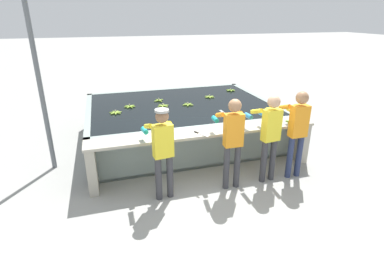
{
  "coord_description": "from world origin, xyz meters",
  "views": [
    {
      "loc": [
        -1.77,
        -4.65,
        2.94
      ],
      "look_at": [
        0.0,
        1.16,
        0.63
      ],
      "focal_mm": 28.0,
      "sensor_mm": 36.0,
      "label": 1
    }
  ],
  "objects_px": {
    "worker_1": "(233,136)",
    "banana_bunch_floating_2": "(130,106)",
    "worker_0": "(162,146)",
    "banana_bunch_floating_7": "(209,97)",
    "banana_bunch_floating_1": "(231,90)",
    "banana_bunch_floating_5": "(159,100)",
    "worker_3": "(297,127)",
    "worker_2": "(270,131)",
    "banana_bunch_floating_6": "(116,113)",
    "banana_bunch_floating_4": "(163,106)",
    "knife_0": "(199,133)",
    "banana_bunch_floating_0": "(278,114)",
    "banana_bunch_floating_3": "(188,105)",
    "support_post_left": "(41,91)",
    "banana_bunch_ledge_0": "(292,122)"
  },
  "relations": [
    {
      "from": "worker_1",
      "to": "banana_bunch_floating_2",
      "type": "relative_size",
      "value": 5.89
    },
    {
      "from": "worker_0",
      "to": "banana_bunch_floating_7",
      "type": "height_order",
      "value": "worker_0"
    },
    {
      "from": "banana_bunch_floating_1",
      "to": "banana_bunch_floating_5",
      "type": "relative_size",
      "value": 1.04
    },
    {
      "from": "worker_3",
      "to": "banana_bunch_floating_7",
      "type": "height_order",
      "value": "worker_3"
    },
    {
      "from": "worker_2",
      "to": "banana_bunch_floating_6",
      "type": "height_order",
      "value": "worker_2"
    },
    {
      "from": "worker_3",
      "to": "banana_bunch_floating_5",
      "type": "relative_size",
      "value": 6.21
    },
    {
      "from": "banana_bunch_floating_5",
      "to": "banana_bunch_floating_4",
      "type": "bearing_deg",
      "value": -88.99
    },
    {
      "from": "banana_bunch_floating_5",
      "to": "knife_0",
      "type": "bearing_deg",
      "value": -83.23
    },
    {
      "from": "banana_bunch_floating_0",
      "to": "worker_0",
      "type": "bearing_deg",
      "value": -159.91
    },
    {
      "from": "worker_0",
      "to": "banana_bunch_floating_6",
      "type": "xyz_separation_m",
      "value": [
        -0.61,
        2.12,
        -0.03
      ]
    },
    {
      "from": "banana_bunch_floating_0",
      "to": "banana_bunch_floating_3",
      "type": "bearing_deg",
      "value": 143.83
    },
    {
      "from": "worker_2",
      "to": "banana_bunch_floating_1",
      "type": "bearing_deg",
      "value": 78.1
    },
    {
      "from": "worker_1",
      "to": "banana_bunch_floating_4",
      "type": "bearing_deg",
      "value": 107.05
    },
    {
      "from": "banana_bunch_floating_0",
      "to": "banana_bunch_floating_1",
      "type": "height_order",
      "value": "same"
    },
    {
      "from": "worker_2",
      "to": "banana_bunch_floating_3",
      "type": "relative_size",
      "value": 5.94
    },
    {
      "from": "worker_3",
      "to": "banana_bunch_floating_1",
      "type": "relative_size",
      "value": 5.99
    },
    {
      "from": "support_post_left",
      "to": "banana_bunch_floating_7",
      "type": "bearing_deg",
      "value": 16.34
    },
    {
      "from": "banana_bunch_floating_4",
      "to": "banana_bunch_floating_6",
      "type": "relative_size",
      "value": 1.0
    },
    {
      "from": "banana_bunch_ledge_0",
      "to": "worker_0",
      "type": "bearing_deg",
      "value": -170.57
    },
    {
      "from": "support_post_left",
      "to": "worker_0",
      "type": "bearing_deg",
      "value": -40.93
    },
    {
      "from": "worker_1",
      "to": "worker_3",
      "type": "distance_m",
      "value": 1.29
    },
    {
      "from": "banana_bunch_floating_5",
      "to": "support_post_left",
      "type": "distance_m",
      "value": 2.76
    },
    {
      "from": "banana_bunch_floating_5",
      "to": "worker_2",
      "type": "bearing_deg",
      "value": -62.48
    },
    {
      "from": "banana_bunch_floating_0",
      "to": "knife_0",
      "type": "bearing_deg",
      "value": -164.07
    },
    {
      "from": "banana_bunch_floating_3",
      "to": "banana_bunch_floating_6",
      "type": "relative_size",
      "value": 0.99
    },
    {
      "from": "banana_bunch_floating_2",
      "to": "banana_bunch_floating_4",
      "type": "xyz_separation_m",
      "value": [
        0.76,
        -0.18,
        0.0
      ]
    },
    {
      "from": "worker_3",
      "to": "banana_bunch_floating_2",
      "type": "xyz_separation_m",
      "value": [
        -2.77,
        2.52,
        -0.09
      ]
    },
    {
      "from": "banana_bunch_floating_7",
      "to": "worker_2",
      "type": "bearing_deg",
      "value": -87.25
    },
    {
      "from": "banana_bunch_floating_0",
      "to": "banana_bunch_floating_3",
      "type": "height_order",
      "value": "same"
    },
    {
      "from": "banana_bunch_floating_0",
      "to": "banana_bunch_floating_2",
      "type": "xyz_separation_m",
      "value": [
        -3.04,
        1.49,
        -0.0
      ]
    },
    {
      "from": "worker_2",
      "to": "banana_bunch_floating_2",
      "type": "bearing_deg",
      "value": 131.58
    },
    {
      "from": "banana_bunch_floating_2",
      "to": "banana_bunch_floating_5",
      "type": "xyz_separation_m",
      "value": [
        0.75,
        0.32,
        0.0
      ]
    },
    {
      "from": "banana_bunch_floating_5",
      "to": "banana_bunch_floating_6",
      "type": "relative_size",
      "value": 0.96
    },
    {
      "from": "banana_bunch_floating_5",
      "to": "banana_bunch_floating_0",
      "type": "bearing_deg",
      "value": -38.31
    },
    {
      "from": "banana_bunch_floating_3",
      "to": "worker_2",
      "type": "bearing_deg",
      "value": -68.77
    },
    {
      "from": "banana_bunch_floating_1",
      "to": "banana_bunch_floating_0",
      "type": "bearing_deg",
      "value": -86.75
    },
    {
      "from": "worker_2",
      "to": "banana_bunch_floating_2",
      "type": "xyz_separation_m",
      "value": [
        -2.22,
        2.5,
        -0.07
      ]
    },
    {
      "from": "banana_bunch_floating_1",
      "to": "knife_0",
      "type": "distance_m",
      "value": 3.4
    },
    {
      "from": "worker_2",
      "to": "support_post_left",
      "type": "xyz_separation_m",
      "value": [
        -3.89,
        1.68,
        0.61
      ]
    },
    {
      "from": "banana_bunch_floating_6",
      "to": "banana_bunch_ledge_0",
      "type": "relative_size",
      "value": 1.01
    },
    {
      "from": "banana_bunch_floating_5",
      "to": "banana_bunch_floating_6",
      "type": "bearing_deg",
      "value": -147.38
    },
    {
      "from": "banana_bunch_floating_4",
      "to": "banana_bunch_floating_2",
      "type": "bearing_deg",
      "value": 166.93
    },
    {
      "from": "worker_3",
      "to": "banana_bunch_floating_2",
      "type": "bearing_deg",
      "value": 137.76
    },
    {
      "from": "banana_bunch_floating_3",
      "to": "knife_0",
      "type": "distance_m",
      "value": 1.84
    },
    {
      "from": "banana_bunch_floating_4",
      "to": "worker_1",
      "type": "bearing_deg",
      "value": -72.95
    },
    {
      "from": "banana_bunch_floating_7",
      "to": "support_post_left",
      "type": "bearing_deg",
      "value": -163.66
    },
    {
      "from": "worker_2",
      "to": "knife_0",
      "type": "bearing_deg",
      "value": 159.62
    },
    {
      "from": "banana_bunch_floating_1",
      "to": "worker_1",
      "type": "bearing_deg",
      "value": -113.38
    },
    {
      "from": "banana_bunch_floating_1",
      "to": "banana_bunch_floating_7",
      "type": "distance_m",
      "value": 0.96
    },
    {
      "from": "worker_0",
      "to": "banana_bunch_floating_0",
      "type": "relative_size",
      "value": 5.61
    }
  ]
}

